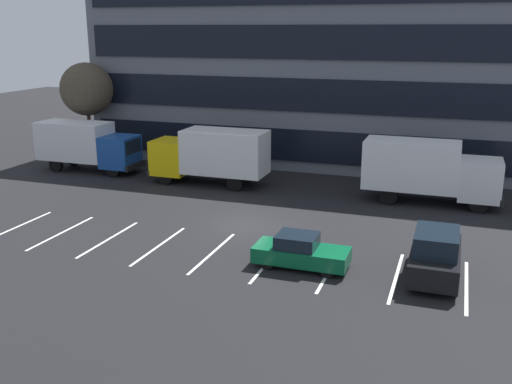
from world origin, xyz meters
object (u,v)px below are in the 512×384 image
object	(u,v)px
sedan_forest	(300,252)
suv_black	(435,255)
box_truck_blue	(86,144)
box_truck_white	(429,169)
bare_tree	(87,89)
box_truck_yellow	(211,154)

from	to	relation	value
sedan_forest	suv_black	bearing A→B (deg)	7.59
box_truck_blue	sedan_forest	distance (m)	22.98
box_truck_white	bare_tree	xyz separation A→B (m)	(-25.88, 3.56, 3.48)
box_truck_yellow	box_truck_blue	bearing A→B (deg)	176.96
suv_black	box_truck_yellow	bearing A→B (deg)	143.58
bare_tree	box_truck_blue	bearing A→B (deg)	-59.47
box_truck_blue	suv_black	xyz separation A→B (m)	(24.98, -11.53, -0.98)
box_truck_blue	box_truck_yellow	bearing A→B (deg)	-3.04
box_truck_white	box_truck_yellow	xyz separation A→B (m)	(-13.89, -0.21, -0.01)
box_truck_white	sedan_forest	xyz separation A→B (m)	(-4.59, -11.95, -1.38)
box_truck_yellow	bare_tree	xyz separation A→B (m)	(-11.98, 3.76, 3.48)
box_truck_white	suv_black	size ratio (longest dim) A/B	1.72
box_truck_blue	suv_black	size ratio (longest dim) A/B	1.65
box_truck_blue	bare_tree	distance (m)	5.17
box_truck_white	bare_tree	world-z (taller)	bare_tree
sedan_forest	bare_tree	world-z (taller)	bare_tree
box_truck_white	box_truck_yellow	bearing A→B (deg)	-179.15
box_truck_yellow	bare_tree	world-z (taller)	bare_tree
suv_black	bare_tree	xyz separation A→B (m)	(-26.89, 14.76, 4.54)
box_truck_white	sedan_forest	size ratio (longest dim) A/B	1.93
sedan_forest	suv_black	distance (m)	5.66
box_truck_blue	sedan_forest	bearing A→B (deg)	-32.35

